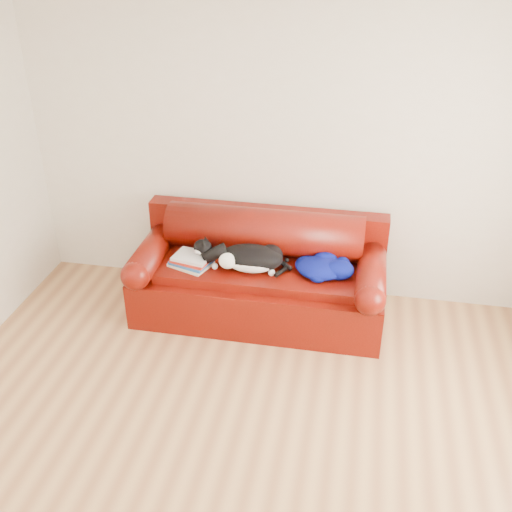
# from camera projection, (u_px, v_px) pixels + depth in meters

# --- Properties ---
(ground) EXTENTS (4.50, 4.50, 0.00)m
(ground) POSITION_uv_depth(u_px,v_px,m) (234.00, 442.00, 3.99)
(ground) COLOR brown
(ground) RESTS_ON ground
(room_shell) EXTENTS (4.52, 4.02, 2.61)m
(room_shell) POSITION_uv_depth(u_px,v_px,m) (252.00, 217.00, 3.16)
(room_shell) COLOR beige
(room_shell) RESTS_ON ground
(sofa_base) EXTENTS (2.10, 0.90, 0.50)m
(sofa_base) POSITION_uv_depth(u_px,v_px,m) (259.00, 290.00, 5.16)
(sofa_base) COLOR #360302
(sofa_base) RESTS_ON ground
(sofa_back) EXTENTS (2.10, 1.01, 0.88)m
(sofa_back) POSITION_uv_depth(u_px,v_px,m) (264.00, 246.00, 5.22)
(sofa_back) COLOR #360302
(sofa_back) RESTS_ON ground
(book_stack) EXTENTS (0.39, 0.34, 0.10)m
(book_stack) POSITION_uv_depth(u_px,v_px,m) (192.00, 260.00, 4.99)
(book_stack) COLOR beige
(book_stack) RESTS_ON sofa_base
(cat) EXTENTS (0.75, 0.44, 0.27)m
(cat) POSITION_uv_depth(u_px,v_px,m) (251.00, 259.00, 4.91)
(cat) COLOR black
(cat) RESTS_ON sofa_base
(blanket) EXTENTS (0.53, 0.42, 0.15)m
(blanket) POSITION_uv_depth(u_px,v_px,m) (323.00, 267.00, 4.87)
(blanket) COLOR #020F47
(blanket) RESTS_ON sofa_base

